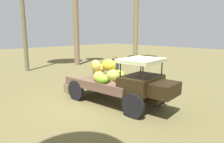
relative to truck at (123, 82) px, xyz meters
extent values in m
plane|color=olive|center=(-0.79, -0.31, -0.90)|extent=(60.00, 60.00, 0.00)
cube|color=black|center=(-0.46, -0.04, -0.44)|extent=(4.02, 0.87, 0.16)
cylinder|color=black|center=(0.89, 0.92, -0.49)|extent=(0.83, 0.23, 0.82)
cylinder|color=black|center=(1.06, -0.68, -0.49)|extent=(0.83, 0.23, 0.82)
cylinder|color=black|center=(-1.89, 0.62, -0.49)|extent=(0.83, 0.23, 0.82)
cylinder|color=black|center=(-1.72, -0.98, -0.49)|extent=(0.83, 0.23, 0.82)
cube|color=brown|center=(-0.91, -0.08, -0.26)|extent=(3.17, 2.03, 0.10)
cube|color=brown|center=(-1.00, 0.71, -0.10)|extent=(2.99, 0.40, 0.22)
cube|color=brown|center=(-0.82, -0.88, -0.10)|extent=(2.99, 0.40, 0.22)
cube|color=black|center=(0.78, 0.10, 0.06)|extent=(1.26, 1.63, 0.55)
cube|color=black|center=(1.67, 0.19, 0.01)|extent=(0.81, 1.13, 0.44)
cylinder|color=black|center=(1.15, 0.79, 0.61)|extent=(0.04, 0.04, 0.55)
cylinder|color=black|center=(1.29, -0.50, 0.61)|extent=(0.04, 0.04, 0.55)
cylinder|color=black|center=(0.27, 0.69, 0.61)|extent=(0.04, 0.04, 0.55)
cylinder|color=black|center=(0.41, -0.59, 0.61)|extent=(0.04, 0.04, 0.55)
cube|color=beige|center=(0.78, 0.10, 0.89)|extent=(1.38, 1.64, 0.12)
ellipsoid|color=#BDC64B|center=(0.12, -0.61, 0.36)|extent=(0.59, 0.62, 0.51)
ellipsoid|color=#85BC2F|center=(-0.42, -0.63, 0.14)|extent=(0.73, 0.67, 0.43)
ellipsoid|color=gold|center=(-1.11, 0.30, 0.47)|extent=(0.74, 0.62, 0.55)
ellipsoid|color=#84AD36|center=(-0.08, 0.06, 0.04)|extent=(0.70, 0.60, 0.47)
ellipsoid|color=gold|center=(-1.18, -0.35, 0.51)|extent=(0.56, 0.46, 0.50)
ellipsoid|color=gold|center=(-1.70, 0.27, 0.26)|extent=(0.73, 0.70, 0.52)
ellipsoid|color=gold|center=(-0.98, -0.36, 0.07)|extent=(0.79, 0.77, 0.66)
ellipsoid|color=yellow|center=(-0.66, 0.42, 0.12)|extent=(0.61, 0.49, 0.45)
cylinder|color=#866954|center=(-1.79, 1.42, -0.50)|extent=(0.15, 0.15, 0.79)
cylinder|color=#866954|center=(-2.05, 1.41, -0.50)|extent=(0.15, 0.15, 0.79)
cube|color=#394647|center=(-1.92, 1.41, 0.17)|extent=(0.41, 0.25, 0.55)
cylinder|color=#394647|center=(-1.81, 1.32, 0.25)|extent=(0.33, 0.37, 0.10)
cylinder|color=#394647|center=(-2.01, 1.31, 0.25)|extent=(0.32, 0.38, 0.10)
sphere|color=#836A50|center=(-1.92, 1.41, 0.55)|extent=(0.22, 0.22, 0.22)
cylinder|color=#8A7554|center=(-1.92, 1.41, 0.62)|extent=(0.34, 0.34, 0.02)
cylinder|color=#8A7554|center=(-1.92, 1.41, 0.68)|extent=(0.20, 0.20, 0.10)
cube|color=olive|center=(-2.79, -0.55, -0.69)|extent=(0.56, 0.53, 0.42)
cylinder|color=olive|center=(-6.96, 9.07, 3.64)|extent=(0.43, 0.43, 9.07)
cylinder|color=#866D4F|center=(-9.35, 4.32, 3.14)|extent=(0.45, 0.45, 8.08)
camera|label=1|loc=(5.12, -5.52, 1.85)|focal=32.96mm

